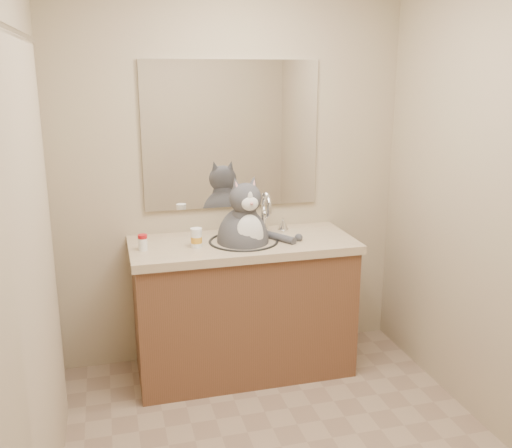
{
  "coord_description": "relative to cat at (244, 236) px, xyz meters",
  "views": [
    {
      "loc": [
        -0.76,
        -2.21,
        1.83
      ],
      "look_at": [
        -0.0,
        0.65,
        1.04
      ],
      "focal_mm": 40.0,
      "sensor_mm": 36.0,
      "label": 1
    }
  ],
  "objects": [
    {
      "name": "room",
      "position": [
        -0.0,
        -0.94,
        0.31
      ],
      "size": [
        2.22,
        2.52,
        2.42
      ],
      "color": "gray",
      "rests_on": "ground"
    },
    {
      "name": "grey_canister",
      "position": [
        -0.26,
        0.06,
        -0.01
      ],
      "size": [
        0.04,
        0.04,
        0.06
      ],
      "rotation": [
        0.0,
        0.0,
        0.03
      ],
      "color": "slate",
      "rests_on": "vanity"
    },
    {
      "name": "vanity",
      "position": [
        -0.0,
        0.03,
        -0.44
      ],
      "size": [
        1.34,
        0.59,
        1.12
      ],
      "color": "brown",
      "rests_on": "ground"
    },
    {
      "name": "cat",
      "position": [
        0.0,
        0.0,
        0.0
      ],
      "size": [
        0.47,
        0.37,
        0.61
      ],
      "rotation": [
        0.0,
        0.0,
        0.11
      ],
      "color": "#424246",
      "rests_on": "vanity"
    },
    {
      "name": "mirror",
      "position": [
        -0.0,
        0.3,
        0.56
      ],
      "size": [
        1.1,
        0.02,
        0.9
      ],
      "primitive_type": "cube",
      "color": "white",
      "rests_on": "room"
    },
    {
      "name": "shower_curtain",
      "position": [
        -1.05,
        -0.84,
        0.14
      ],
      "size": [
        0.02,
        1.3,
        1.93
      ],
      "color": "#C2AE93",
      "rests_on": "ground"
    },
    {
      "name": "pill_bottle_redcap",
      "position": [
        -0.59,
        -0.01,
        0.01
      ],
      "size": [
        0.06,
        0.06,
        0.09
      ],
      "rotation": [
        0.0,
        0.0,
        0.04
      ],
      "color": "white",
      "rests_on": "vanity"
    },
    {
      "name": "pill_bottle_orange",
      "position": [
        -0.29,
        -0.03,
        0.02
      ],
      "size": [
        0.08,
        0.08,
        0.11
      ],
      "rotation": [
        0.0,
        0.0,
        -0.29
      ],
      "color": "white",
      "rests_on": "vanity"
    }
  ]
}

